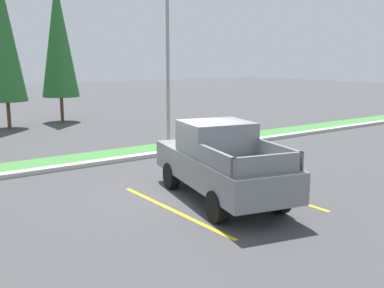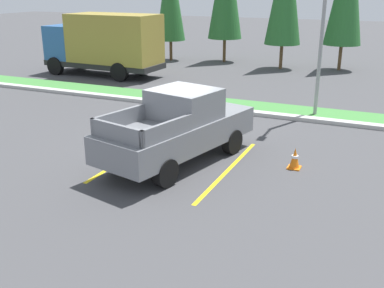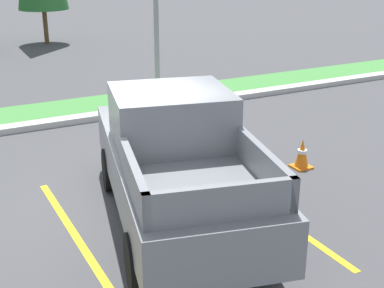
{
  "view_description": "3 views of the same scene",
  "coord_description": "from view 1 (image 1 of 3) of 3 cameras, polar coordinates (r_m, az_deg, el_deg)",
  "views": [
    {
      "loc": [
        -7.12,
        -10.04,
        3.77
      ],
      "look_at": [
        0.71,
        0.7,
        1.28
      ],
      "focal_mm": 42.84,
      "sensor_mm": 36.0,
      "label": 1
    },
    {
      "loc": [
        6.01,
        -12.08,
        4.88
      ],
      "look_at": [
        1.16,
        -1.25,
        0.76
      ],
      "focal_mm": 42.97,
      "sensor_mm": 36.0,
      "label": 2
    },
    {
      "loc": [
        -2.8,
        -7.7,
        4.15
      ],
      "look_at": [
        0.82,
        -0.85,
        1.29
      ],
      "focal_mm": 50.39,
      "sensor_mm": 36.0,
      "label": 3
    }
  ],
  "objects": [
    {
      "name": "pickup_truck_main",
      "position": [
        12.32,
        3.51,
        -2.22
      ],
      "size": [
        3.06,
        5.52,
        2.1
      ],
      "color": "black",
      "rests_on": "ground"
    },
    {
      "name": "parking_line_near",
      "position": [
        11.66,
        -2.38,
        -8.24
      ],
      "size": [
        0.12,
        4.8,
        0.01
      ],
      "primitive_type": "cube",
      "color": "yellow",
      "rests_on": "ground"
    },
    {
      "name": "parking_line_far",
      "position": [
        13.55,
        8.64,
        -5.66
      ],
      "size": [
        0.12,
        4.8,
        0.01
      ],
      "primitive_type": "cube",
      "color": "yellow",
      "rests_on": "ground"
    },
    {
      "name": "cypress_tree_right_inner",
      "position": [
        28.74,
        -16.31,
        12.52
      ],
      "size": [
        2.18,
        2.18,
        8.4
      ],
      "color": "brown",
      "rests_on": "ground"
    },
    {
      "name": "grass_median",
      "position": [
        18.03,
        -12.03,
        -1.61
      ],
      "size": [
        56.0,
        1.8,
        0.06
      ],
      "primitive_type": "cube",
      "color": "#42843D",
      "rests_on": "ground"
    },
    {
      "name": "traffic_cone",
      "position": [
        15.21,
        10.77,
        -2.81
      ],
      "size": [
        0.36,
        0.36,
        0.6
      ],
      "color": "orange",
      "rests_on": "ground"
    },
    {
      "name": "street_light",
      "position": [
        18.9,
        -2.77,
        10.88
      ],
      "size": [
        0.24,
        1.49,
        6.65
      ],
      "color": "gray",
      "rests_on": "ground"
    },
    {
      "name": "cypress_tree_center",
      "position": [
        26.82,
        -22.46,
        12.15
      ],
      "size": [
        2.15,
        2.15,
        8.26
      ],
      "color": "brown",
      "rests_on": "ground"
    },
    {
      "name": "curb_strip",
      "position": [
        17.05,
        -10.52,
        -2.1
      ],
      "size": [
        56.0,
        0.4,
        0.15
      ],
      "primitive_type": "cube",
      "color": "#B2B2AD",
      "rests_on": "ground"
    },
    {
      "name": "ground_plane",
      "position": [
        12.87,
        -0.73,
        -6.42
      ],
      "size": [
        120.0,
        120.0,
        0.0
      ],
      "primitive_type": "plane",
      "color": "#424244"
    }
  ]
}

